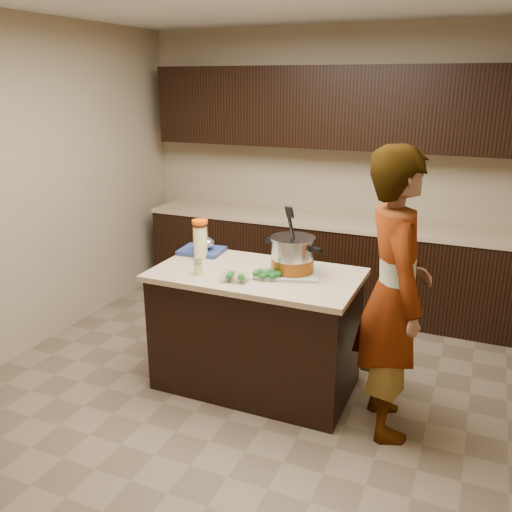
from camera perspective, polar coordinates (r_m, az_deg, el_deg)
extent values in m
plane|color=brown|center=(4.22, 0.00, -13.29)|extent=(4.00, 4.00, 0.00)
cube|color=tan|center=(5.56, 8.26, 9.12)|extent=(4.00, 0.04, 2.70)
cube|color=tan|center=(2.11, -22.12, -6.92)|extent=(4.00, 0.04, 2.70)
cube|color=tan|center=(4.84, -22.49, 6.62)|extent=(0.04, 4.00, 2.70)
cube|color=black|center=(5.50, 7.00, -0.82)|extent=(3.60, 0.60, 0.86)
cube|color=tan|center=(5.37, 7.19, 3.73)|extent=(3.60, 0.63, 0.04)
cube|color=black|center=(5.33, 8.02, 15.24)|extent=(3.60, 0.35, 0.75)
cube|color=black|center=(4.01, 0.00, -8.04)|extent=(1.40, 0.75, 0.86)
cube|color=tan|center=(3.84, 0.00, -1.99)|extent=(1.46, 0.81, 0.04)
cube|color=#567951|center=(3.81, 3.84, -1.72)|extent=(0.45, 0.45, 0.02)
cylinder|color=#B7B7BC|center=(3.76, 3.88, 0.08)|extent=(0.36, 0.36, 0.23)
cylinder|color=brown|center=(3.79, 3.86, -0.90)|extent=(0.36, 0.36, 0.09)
cylinder|color=#B7B7BC|center=(3.73, 3.92, 1.88)|extent=(0.38, 0.38, 0.02)
cube|color=black|center=(3.84, 1.63, 1.63)|extent=(0.08, 0.05, 0.03)
cube|color=black|center=(3.65, 6.29, 0.63)|extent=(0.08, 0.05, 0.03)
cylinder|color=black|center=(3.68, 3.78, 2.74)|extent=(0.06, 0.13, 0.28)
cylinder|color=#DEDD87|center=(4.12, -5.87, 1.41)|extent=(0.13, 0.13, 0.24)
cylinder|color=white|center=(4.12, -5.87, 1.61)|extent=(0.14, 0.14, 0.27)
cylinder|color=#F75205|center=(4.08, -5.94, 3.58)|extent=(0.14, 0.14, 0.02)
cylinder|color=#DEDD87|center=(3.80, -6.10, -1.36)|extent=(0.07, 0.07, 0.08)
cylinder|color=white|center=(3.80, -6.11, -1.20)|extent=(0.08, 0.08, 0.10)
cylinder|color=silver|center=(3.78, -6.14, -0.37)|extent=(0.09, 0.09, 0.02)
cylinder|color=silver|center=(3.69, 1.74, -2.03)|extent=(0.13, 0.13, 0.06)
cylinder|color=silver|center=(3.69, 0.57, -1.98)|extent=(0.16, 0.16, 0.06)
cube|color=silver|center=(3.66, -2.22, -2.17)|extent=(0.19, 0.14, 0.06)
cube|color=navy|center=(4.27, -5.74, 0.54)|extent=(0.35, 0.29, 0.03)
ellipsoid|color=silver|center=(4.24, -5.51, 1.31)|extent=(0.17, 0.14, 0.09)
imported|color=gray|center=(3.46, 14.30, -4.02)|extent=(0.67, 0.79, 1.85)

